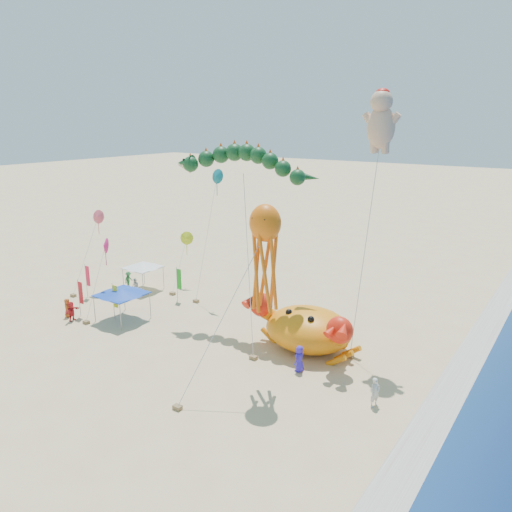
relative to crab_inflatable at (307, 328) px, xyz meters
The scene contains 11 objects.
ground 3.71m from the crab_inflatable, 127.19° to the right, with size 320.00×320.00×0.00m, color #D1B784.
foam_strip 10.47m from the crab_inflatable, 14.80° to the right, with size 320.00×320.00×0.00m, color silver.
crab_inflatable is the anchor object (origin of this frame).
dragon_kite 13.02m from the crab_inflatable, 166.19° to the left, with size 11.53×7.19×13.81m.
cherub_kite 15.01m from the crab_inflatable, 46.72° to the left, with size 1.88×3.85×17.95m.
octopus_kite 8.79m from the crab_inflatable, 90.97° to the right, with size 3.51×6.58×11.29m.
canopy_blue 15.65m from the crab_inflatable, 166.28° to the right, with size 3.72×3.72×2.71m.
canopy_white 19.60m from the crab_inflatable, behind, with size 3.23×3.23×2.71m.
feather_flags 17.75m from the crab_inflatable, behind, with size 8.13×7.37×3.20m.
beachgoers 13.54m from the crab_inflatable, 168.70° to the right, with size 28.61×9.78×1.78m.
small_kites 17.99m from the crab_inflatable, behind, with size 12.27×12.92×11.87m.
Camera 1 is at (17.50, -26.55, 16.00)m, focal length 35.00 mm.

